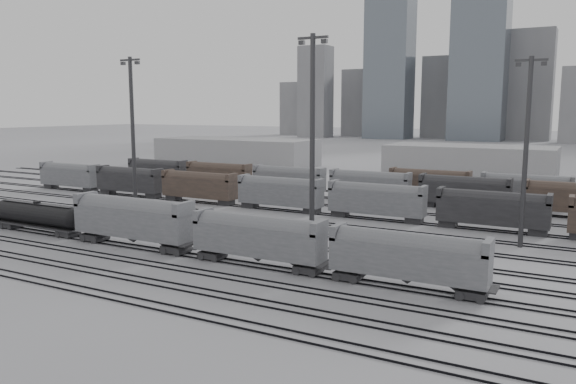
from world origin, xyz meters
The scene contains 15 objects.
ground centered at (0.00, 0.00, 0.00)m, with size 900.00×900.00×0.00m, color silver.
tracks centered at (0.00, 17.50, 0.08)m, with size 220.00×71.50×0.16m.
tank_car_b centered at (-30.03, 1.00, 2.44)m, with size 17.03×2.84×4.21m.
hopper_car_a centered at (-12.44, 1.00, 3.72)m, with size 16.83×3.34×6.02m.
hopper_car_b centered at (5.64, 1.00, 3.38)m, with size 15.30×3.04×5.47m.
hopper_car_c centered at (22.14, 1.00, 3.32)m, with size 15.01×2.98×5.37m.
light_mast_b centered at (-29.68, 19.54, 13.41)m, with size 4.04×0.65×25.27m.
light_mast_c centered at (4.90, 15.71, 13.96)m, with size 4.21×0.67×26.32m.
light_mast_d centered at (29.67, 23.73, 12.25)m, with size 3.70×0.59×23.09m.
bg_string_near centered at (8.00, 32.00, 2.80)m, with size 151.00×3.00×5.60m.
bg_string_mid centered at (18.00, 48.00, 2.80)m, with size 151.00×3.00×5.60m.
warehouse_left centered at (-60.00, 95.00, 4.00)m, with size 50.00×18.00×8.00m, color #A8A8AA.
warehouse_mid centered at (10.00, 95.00, 4.00)m, with size 40.00×18.00×8.00m, color #A8A8AA.
skyline centered at (10.84, 280.00, 34.73)m, with size 316.00×22.40×95.00m.
crane_left centered at (-28.74, 305.00, 57.39)m, with size 42.00×1.80×100.00m.
Camera 1 is at (36.67, -49.39, 16.83)m, focal length 35.00 mm.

